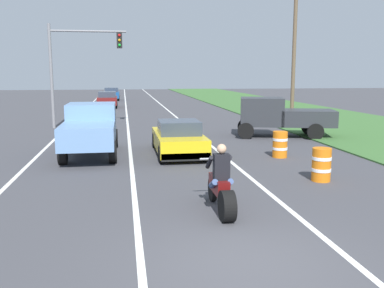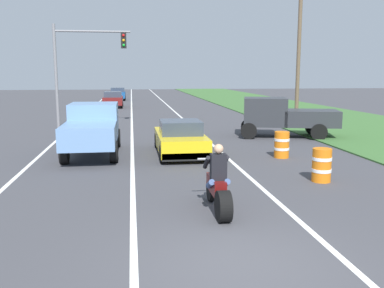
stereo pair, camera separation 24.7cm
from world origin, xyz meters
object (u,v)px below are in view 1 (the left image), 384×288
(sports_car_yellow, at_px, (179,139))
(distant_car_far_ahead, at_px, (107,99))
(distant_car_further_ahead, at_px, (112,94))
(pickup_truck_right_shoulder_dark_grey, at_px, (280,115))
(traffic_light_mast_near, at_px, (75,59))
(construction_barrel_nearest, at_px, (321,164))
(motorcycle_with_rider, at_px, (221,188))
(pickup_truck_left_lane_light_blue, at_px, (90,127))
(construction_barrel_mid, at_px, (280,144))

(sports_car_yellow, distance_m, distant_car_far_ahead, 24.66)
(distant_car_far_ahead, xyz_separation_m, distant_car_further_ahead, (0.11, 11.13, 0.00))
(pickup_truck_right_shoulder_dark_grey, xyz_separation_m, traffic_light_mast_near, (-10.56, 5.53, 2.88))
(pickup_truck_right_shoulder_dark_grey, distance_m, construction_barrel_nearest, 9.08)
(construction_barrel_nearest, bearing_deg, traffic_light_mast_near, 120.75)
(motorcycle_with_rider, xyz_separation_m, pickup_truck_left_lane_light_blue, (-3.47, 7.69, 0.51))
(sports_car_yellow, relative_size, pickup_truck_left_lane_light_blue, 0.90)
(sports_car_yellow, distance_m, distant_car_further_ahead, 35.69)
(pickup_truck_left_lane_light_blue, xyz_separation_m, distant_car_further_ahead, (-0.07, 35.15, -0.33))
(pickup_truck_right_shoulder_dark_grey, height_order, construction_barrel_mid, pickup_truck_right_shoulder_dark_grey)
(sports_car_yellow, distance_m, pickup_truck_left_lane_light_blue, 3.48)
(traffic_light_mast_near, height_order, distant_car_further_ahead, traffic_light_mast_near)
(construction_barrel_mid, bearing_deg, distant_car_further_ahead, 101.19)
(pickup_truck_left_lane_light_blue, distance_m, distant_car_further_ahead, 35.15)
(motorcycle_with_rider, height_order, distant_car_far_ahead, motorcycle_with_rider)
(pickup_truck_left_lane_light_blue, bearing_deg, distant_car_far_ahead, 90.44)
(pickup_truck_left_lane_light_blue, relative_size, traffic_light_mast_near, 0.80)
(pickup_truck_left_lane_light_blue, bearing_deg, construction_barrel_nearest, -36.49)
(construction_barrel_nearest, bearing_deg, distant_car_far_ahead, 103.98)
(motorcycle_with_rider, distance_m, pickup_truck_left_lane_light_blue, 8.45)
(sports_car_yellow, xyz_separation_m, construction_barrel_mid, (3.77, -1.19, -0.13))
(sports_car_yellow, relative_size, pickup_truck_right_shoulder_dark_grey, 0.84)
(distant_car_far_ahead, distance_m, distant_car_further_ahead, 11.13)
(motorcycle_with_rider, relative_size, pickup_truck_left_lane_light_blue, 0.46)
(sports_car_yellow, height_order, traffic_light_mast_near, traffic_light_mast_near)
(traffic_light_mast_near, bearing_deg, motorcycle_with_rider, -73.70)
(pickup_truck_left_lane_light_blue, bearing_deg, distant_car_further_ahead, 90.11)
(construction_barrel_mid, bearing_deg, construction_barrel_nearest, -91.38)
(construction_barrel_nearest, relative_size, distant_car_further_ahead, 0.25)
(distant_car_further_ahead, bearing_deg, construction_barrel_mid, -78.81)
(pickup_truck_right_shoulder_dark_grey, bearing_deg, sports_car_yellow, -145.20)
(traffic_light_mast_near, xyz_separation_m, distant_car_far_ahead, (1.26, 14.91, -3.21))
(distant_car_further_ahead, bearing_deg, pickup_truck_left_lane_light_blue, -89.89)
(motorcycle_with_rider, bearing_deg, traffic_light_mast_near, 106.30)
(sports_car_yellow, xyz_separation_m, pickup_truck_right_shoulder_dark_grey, (5.69, 3.95, 0.48))
(motorcycle_with_rider, height_order, pickup_truck_right_shoulder_dark_grey, pickup_truck_right_shoulder_dark_grey)
(motorcycle_with_rider, height_order, construction_barrel_nearest, motorcycle_with_rider)
(traffic_light_mast_near, height_order, distant_car_far_ahead, traffic_light_mast_near)
(motorcycle_with_rider, distance_m, sports_car_yellow, 7.32)
(construction_barrel_nearest, xyz_separation_m, distant_car_further_ahead, (-7.17, 40.40, 0.27))
(motorcycle_with_rider, distance_m, distant_car_far_ahead, 31.92)
(distant_car_further_ahead, bearing_deg, traffic_light_mast_near, -93.02)
(construction_barrel_nearest, distance_m, construction_barrel_mid, 3.70)
(pickup_truck_right_shoulder_dark_grey, distance_m, construction_barrel_mid, 5.52)
(construction_barrel_mid, height_order, distant_car_further_ahead, distant_car_further_ahead)
(sports_car_yellow, xyz_separation_m, distant_car_further_ahead, (-3.49, 35.52, 0.14))
(traffic_light_mast_near, relative_size, distant_car_further_ahead, 1.50)
(motorcycle_with_rider, bearing_deg, pickup_truck_left_lane_light_blue, 114.29)
(sports_car_yellow, xyz_separation_m, traffic_light_mast_near, (-4.87, 9.48, 3.36))
(distant_car_far_ahead, bearing_deg, motorcycle_with_rider, -83.42)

